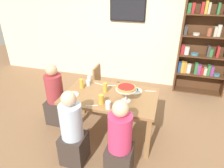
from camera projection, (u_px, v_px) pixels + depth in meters
name	position (u px, v px, depth m)	size (l,w,h in m)	color
ground_plane	(110.00, 131.00, 3.48)	(12.00, 12.00, 0.00)	#846042
rear_partition	(137.00, 27.00, 4.73)	(8.00, 0.12, 2.80)	beige
dining_table	(110.00, 100.00, 3.19)	(1.48, 0.91, 0.74)	olive
bookshelf	(205.00, 46.00, 4.31)	(1.10, 0.30, 2.21)	#4C2D19
television	(128.00, 10.00, 4.53)	(0.83, 0.05, 0.49)	black
diner_head_west	(56.00, 99.00, 3.53)	(0.34, 0.34, 1.15)	#382D28
diner_near_left	(73.00, 134.00, 2.71)	(0.34, 0.34, 1.15)	#382D28
diner_near_right	(120.00, 145.00, 2.51)	(0.34, 0.34, 1.15)	#382D28
chair_far_left	(102.00, 84.00, 4.04)	(0.40, 0.40, 0.87)	olive
deep_dish_pizza_stand	(126.00, 89.00, 2.89)	(0.31, 0.31, 0.25)	silver
salad_plate_near_diner	(71.00, 94.00, 3.14)	(0.23, 0.23, 0.06)	white
salad_plate_far_diner	(135.00, 91.00, 3.25)	(0.24, 0.24, 0.07)	white
beer_glass_amber_tall	(101.00, 99.00, 2.89)	(0.08, 0.08, 0.15)	gold
beer_glass_amber_short	(105.00, 88.00, 3.20)	(0.07, 0.07, 0.16)	gold
beer_glass_amber_spare	(81.00, 84.00, 3.32)	(0.07, 0.07, 0.17)	gold
water_glass_clear_near	(108.00, 105.00, 2.79)	(0.07, 0.07, 0.11)	white
water_glass_clear_far	(89.00, 79.00, 3.55)	(0.06, 0.06, 0.11)	white
water_glass_clear_spare	(88.00, 83.00, 3.43)	(0.07, 0.07, 0.09)	white
cutlery_fork_near	(151.00, 91.00, 3.26)	(0.18, 0.02, 0.01)	silver
cutlery_knife_near	(128.00, 111.00, 2.75)	(0.18, 0.02, 0.01)	silver
cutlery_fork_far	(99.00, 84.00, 3.50)	(0.18, 0.02, 0.01)	silver
cutlery_knife_far	(92.00, 106.00, 2.87)	(0.18, 0.02, 0.01)	silver
cutlery_spare_fork	(111.00, 86.00, 3.44)	(0.18, 0.02, 0.01)	silver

